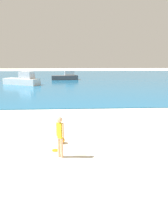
{
  "coord_description": "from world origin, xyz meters",
  "views": [
    {
      "loc": [
        -1.0,
        -1.27,
        3.52
      ],
      "look_at": [
        -0.43,
        8.22,
        1.17
      ],
      "focal_mm": 33.41,
      "sensor_mm": 36.0,
      "label": 1
    }
  ],
  "objects_px": {
    "person_standing": "(60,135)",
    "boat_far": "(66,77)",
    "boat_near": "(23,80)",
    "frisbee": "(55,150)",
    "beach_ball": "(61,140)"
  },
  "relations": [
    {
      "from": "person_standing",
      "to": "boat_far",
      "type": "height_order",
      "value": "boat_far"
    },
    {
      "from": "person_standing",
      "to": "boat_near",
      "type": "relative_size",
      "value": 0.27
    },
    {
      "from": "frisbee",
      "to": "boat_near",
      "type": "bearing_deg",
      "value": 105.4
    },
    {
      "from": "boat_near",
      "to": "beach_ball",
      "type": "relative_size",
      "value": 19.19
    },
    {
      "from": "frisbee",
      "to": "boat_near",
      "type": "xyz_separation_m",
      "value": [
        -6.53,
        23.69,
        0.71
      ]
    },
    {
      "from": "beach_ball",
      "to": "frisbee",
      "type": "bearing_deg",
      "value": -105.66
    },
    {
      "from": "frisbee",
      "to": "beach_ball",
      "type": "xyz_separation_m",
      "value": [
        0.21,
        0.76,
        0.14
      ]
    },
    {
      "from": "person_standing",
      "to": "beach_ball",
      "type": "distance_m",
      "value": 1.54
    },
    {
      "from": "boat_near",
      "to": "beach_ball",
      "type": "height_order",
      "value": "boat_near"
    },
    {
      "from": "frisbee",
      "to": "boat_far",
      "type": "xyz_separation_m",
      "value": [
        -0.36,
        31.76,
        0.62
      ]
    },
    {
      "from": "frisbee",
      "to": "beach_ball",
      "type": "distance_m",
      "value": 0.8
    },
    {
      "from": "boat_near",
      "to": "beach_ball",
      "type": "xyz_separation_m",
      "value": [
        6.74,
        -22.93,
        -0.57
      ]
    },
    {
      "from": "frisbee",
      "to": "beach_ball",
      "type": "relative_size",
      "value": 0.86
    },
    {
      "from": "frisbee",
      "to": "boat_near",
      "type": "distance_m",
      "value": 24.58
    },
    {
      "from": "person_standing",
      "to": "boat_near",
      "type": "xyz_separation_m",
      "value": [
        -6.77,
        24.28,
        -0.17
      ]
    }
  ]
}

